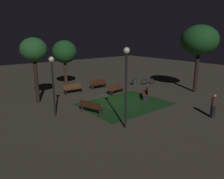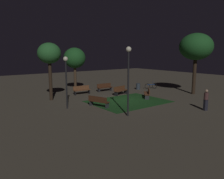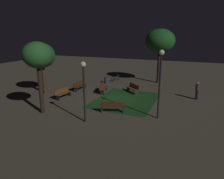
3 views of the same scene
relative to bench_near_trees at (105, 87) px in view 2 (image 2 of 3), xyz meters
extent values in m
plane|color=#4C4438|center=(1.47, 4.76, -0.48)|extent=(60.00, 60.00, 0.00)
cube|color=#194219|center=(1.28, 5.53, -0.48)|extent=(6.62, 5.13, 0.01)
cube|color=#422314|center=(0.00, 0.08, -0.03)|extent=(1.82, 0.56, 0.06)
cube|color=#422314|center=(-0.01, -0.13, 0.20)|extent=(1.80, 0.14, 0.40)
cube|color=#2D2D33|center=(-0.80, 0.11, -0.27)|extent=(0.10, 0.39, 0.42)
cube|color=#2D2D33|center=(0.80, 0.04, -0.27)|extent=(0.10, 0.39, 0.42)
cube|color=brown|center=(2.93, 0.08, -0.03)|extent=(1.83, 0.62, 0.06)
cube|color=brown|center=(2.91, -0.13, 0.20)|extent=(1.80, 0.20, 0.40)
cube|color=black|center=(2.13, 0.14, -0.27)|extent=(0.11, 0.39, 0.42)
cube|color=black|center=(3.73, 0.01, -0.27)|extent=(0.11, 0.39, 0.42)
cube|color=#512D19|center=(-0.18, 2.70, -0.03)|extent=(1.86, 0.87, 0.06)
cube|color=#512D19|center=(-0.13, 2.50, 0.20)|extent=(1.77, 0.46, 0.40)
cube|color=black|center=(-0.96, 2.52, -0.27)|extent=(0.16, 0.39, 0.42)
cube|color=black|center=(0.60, 2.88, -0.27)|extent=(0.16, 0.39, 0.42)
cube|color=brown|center=(-1.16, 5.40, -0.03)|extent=(1.57, 1.65, 0.06)
cube|color=brown|center=(-1.32, 5.54, 0.20)|extent=(1.26, 1.36, 0.40)
cube|color=#2D2D33|center=(-0.62, 5.99, -0.27)|extent=(0.34, 0.32, 0.42)
cube|color=#2D2D33|center=(-1.71, 4.81, -0.27)|extent=(0.34, 0.32, 0.42)
cube|color=#422314|center=(4.46, 5.59, -0.03)|extent=(1.04, 1.86, 0.06)
cube|color=#422314|center=(4.66, 5.65, 0.20)|extent=(0.65, 1.72, 0.40)
cube|color=#2D2D33|center=(4.72, 4.83, -0.27)|extent=(0.39, 0.20, 0.42)
cube|color=#2D2D33|center=(4.20, 6.34, -0.27)|extent=(0.39, 0.20, 0.42)
cylinder|color=#2D2116|center=(-6.59, 6.92, 1.51)|extent=(0.36, 0.36, 3.99)
ellipsoid|color=#1E5623|center=(-6.59, 6.92, 4.43)|extent=(3.36, 3.36, 2.73)
cylinder|color=#2D2116|center=(6.56, 0.83, 1.37)|extent=(0.30, 0.30, 3.70)
ellipsoid|color=#28662D|center=(6.56, 0.83, 3.79)|extent=(2.06, 2.06, 1.84)
cylinder|color=#423021|center=(2.34, -2.53, 1.04)|extent=(0.31, 0.31, 3.05)
ellipsoid|color=#1E5623|center=(2.34, -2.53, 3.24)|extent=(2.44, 2.44, 2.30)
cylinder|color=black|center=(4.29, 8.92, 1.71)|extent=(0.12, 0.12, 4.38)
sphere|color=#F2EDCC|center=(4.29, 8.92, 4.05)|extent=(0.36, 0.36, 0.36)
cylinder|color=black|center=(6.75, 4.55, 1.37)|extent=(0.12, 0.12, 3.70)
sphere|color=#F2EDCC|center=(6.75, 4.55, 3.36)|extent=(0.36, 0.36, 0.36)
cylinder|color=#2D3842|center=(-3.94, 1.31, -0.12)|extent=(0.49, 0.49, 0.72)
torus|color=black|center=(-5.05, 1.73, -0.15)|extent=(0.64, 0.28, 0.66)
torus|color=black|center=(-5.97, 2.06, -0.15)|extent=(0.64, 0.28, 0.66)
cube|color=navy|center=(-5.51, 1.90, 0.03)|extent=(0.94, 0.37, 0.08)
cylinder|color=navy|center=(-5.74, 1.98, 0.25)|extent=(0.03, 0.03, 0.40)
cube|color=black|center=(-1.34, 11.33, -0.06)|extent=(0.32, 0.26, 0.84)
cylinder|color=#4C2D2D|center=(-1.34, 11.33, 0.62)|extent=(0.32, 0.32, 0.52)
sphere|color=tan|center=(-1.34, 11.33, 1.02)|extent=(0.22, 0.22, 0.22)
camera|label=1|loc=(12.19, 17.55, 4.84)|focal=34.09mm
camera|label=2|loc=(13.87, 19.86, 3.82)|focal=34.96mm
camera|label=3|loc=(17.67, 11.07, 5.18)|focal=32.66mm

